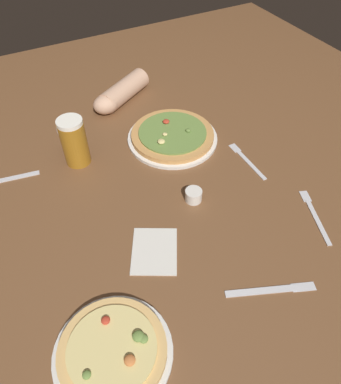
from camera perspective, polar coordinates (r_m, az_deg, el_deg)
The scene contains 11 objects.
ground_plane at distance 1.12m, azimuth 0.00°, elevation -1.21°, with size 2.40×2.40×0.03m, color brown.
pizza_plate_near at distance 0.86m, azimuth -9.19°, elevation -23.83°, with size 0.27×0.27×0.05m.
pizza_plate_far at distance 1.30m, azimuth 0.31°, elevation 8.98°, with size 0.33×0.33×0.05m.
beer_mug_dark at distance 1.21m, azimuth -15.27°, elevation 7.85°, with size 0.08×0.14×0.17m.
ramekin_sauce at distance 1.09m, azimuth 3.70°, elevation -0.54°, with size 0.05×0.05×0.04m, color silver.
napkin_folded at distance 0.98m, azimuth -2.59°, elevation -9.32°, with size 0.12×0.15×0.01m, color silver.
fork_left at distance 1.25m, azimuth 12.06°, elevation 5.08°, with size 0.03×0.20×0.01m.
knife_right at distance 0.96m, azimuth 15.84°, elevation -14.81°, with size 0.22×0.11×0.01m.
fork_spare at distance 1.14m, azimuth 22.09°, elevation -3.38°, with size 0.09×0.20×0.01m.
knife_spare at distance 1.28m, azimuth -25.23°, elevation 1.77°, with size 0.23×0.06×0.01m.
diner_arm at distance 1.50m, azimuth -8.17°, elevation 15.27°, with size 0.28×0.20×0.08m.
Camera 1 is at (-0.35, -0.66, 0.82)m, focal length 33.33 mm.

